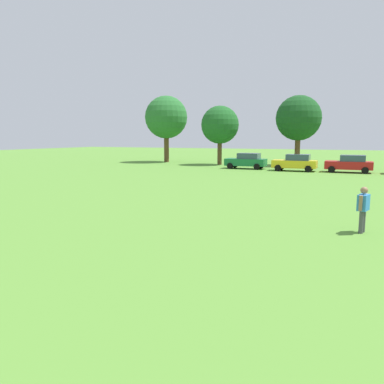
{
  "coord_description": "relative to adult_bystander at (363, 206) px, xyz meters",
  "views": [
    {
      "loc": [
        7.02,
        0.94,
        3.37
      ],
      "look_at": [
        2.64,
        10.82,
        1.81
      ],
      "focal_mm": 35.47,
      "sensor_mm": 36.0,
      "label": 1
    }
  ],
  "objects": [
    {
      "name": "ground_plane",
      "position": [
        -7.22,
        14.58,
        -0.98
      ],
      "size": [
        160.0,
        160.0,
        0.0
      ],
      "primitive_type": "plane",
      "color": "#568C33"
    },
    {
      "name": "adult_bystander",
      "position": [
        0.0,
        0.0,
        0.0
      ],
      "size": [
        0.44,
        0.76,
        1.65
      ],
      "rotation": [
        0.0,
        0.0,
        4.44
      ],
      "color": "#4C4C51",
      "rests_on": "ground"
    },
    {
      "name": "parked_car_green_0",
      "position": [
        -11.37,
        25.21,
        -0.12
      ],
      "size": [
        4.3,
        2.02,
        1.68
      ],
      "rotation": [
        0.0,
        0.0,
        3.14
      ],
      "color": "#196B38",
      "rests_on": "ground"
    },
    {
      "name": "parked_car_yellow_1",
      "position": [
        -6.11,
        24.47,
        -0.12
      ],
      "size": [
        4.3,
        2.02,
        1.68
      ],
      "rotation": [
        0.0,
        0.0,
        3.14
      ],
      "color": "yellow",
      "rests_on": "ground"
    },
    {
      "name": "parked_car_red_2",
      "position": [
        -1.08,
        24.91,
        -0.12
      ],
      "size": [
        4.3,
        2.02,
        1.68
      ],
      "rotation": [
        0.0,
        0.0,
        3.14
      ],
      "color": "red",
      "rests_on": "ground"
    },
    {
      "name": "tree_far_left",
      "position": [
        -24.47,
        31.68,
        5.02
      ],
      "size": [
        5.71,
        5.71,
        8.89
      ],
      "color": "brown",
      "rests_on": "ground"
    },
    {
      "name": "tree_center",
      "position": [
        -16.09,
        29.78,
        3.86
      ],
      "size": [
        4.6,
        4.6,
        7.17
      ],
      "color": "brown",
      "rests_on": "ground"
    },
    {
      "name": "tree_far_right",
      "position": [
        -7.1,
        32.08,
        4.59
      ],
      "size": [
        5.29,
        5.29,
        8.25
      ],
      "color": "brown",
      "rests_on": "ground"
    }
  ]
}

